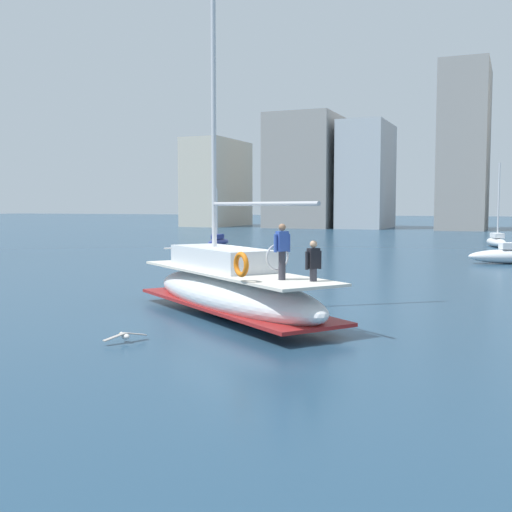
{
  "coord_description": "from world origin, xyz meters",
  "views": [
    {
      "loc": [
        7.85,
        -19.92,
        3.55
      ],
      "look_at": [
        -0.46,
        0.06,
        1.8
      ],
      "focal_mm": 43.9,
      "sensor_mm": 36.0,
      "label": 1
    }
  ],
  "objects": [
    {
      "name": "seagull",
      "position": [
        -1.44,
        -6.47,
        0.18
      ],
      "size": [
        0.69,
        1.14,
        0.18
      ],
      "color": "silver",
      "rests_on": "ground"
    },
    {
      "name": "moored_sloop_far",
      "position": [
        6.35,
        37.56,
        0.54
      ],
      "size": [
        2.42,
        5.06,
        7.14
      ],
      "color": "silver",
      "rests_on": "ground"
    },
    {
      "name": "main_sailboat",
      "position": [
        -0.52,
        -1.89,
        0.92
      ],
      "size": [
        9.16,
        7.61,
        14.2
      ],
      "color": "silver",
      "rests_on": "ground"
    },
    {
      "name": "waterfront_buildings",
      "position": [
        3.48,
        77.47,
        11.24
      ],
      "size": [
        88.1,
        17.7,
        26.84
      ],
      "color": "beige",
      "rests_on": "ground"
    },
    {
      "name": "moored_catamaran",
      "position": [
        -16.44,
        29.8,
        0.43
      ],
      "size": [
        0.96,
        3.86,
        5.04
      ],
      "color": "navy",
      "rests_on": "ground"
    },
    {
      "name": "ground_plane",
      "position": [
        0.0,
        0.0,
        0.0
      ],
      "size": [
        400.0,
        400.0,
        0.0
      ],
      "primitive_type": "plane",
      "color": "navy"
    }
  ]
}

